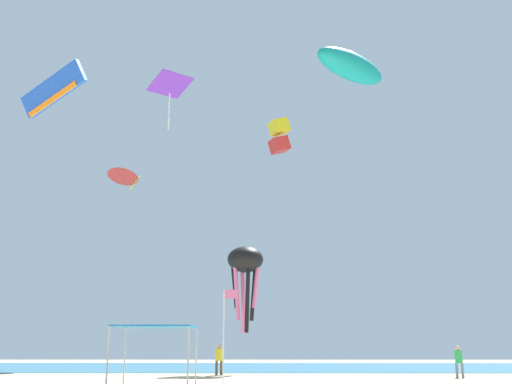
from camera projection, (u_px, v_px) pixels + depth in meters
The scene contains 11 objects.
ocean_strip at pixel (285, 367), 47.46m from camera, with size 110.00×22.68×0.03m, color teal.
canopy_tent at pixel (156, 329), 23.46m from camera, with size 3.08×2.87×2.45m.
person_near_tent at pixel (459, 359), 31.42m from camera, with size 0.41×0.40×1.67m.
person_leftmost at pixel (219, 357), 34.66m from camera, with size 0.43×0.42×1.78m.
banner_flag at pixel (225, 329), 23.11m from camera, with size 0.61×0.06×3.86m.
kite_box_yellow at pixel (279, 136), 47.81m from camera, with size 1.96×1.82×3.04m.
kite_parafoil_blue at pixel (53, 90), 26.98m from camera, with size 3.53×1.88×2.28m.
kite_octopus_black at pixel (245, 264), 37.29m from camera, with size 2.86×2.86×5.41m.
kite_diamond_purple at pixel (170, 87), 44.72m from camera, with size 3.73×3.71×4.05m.
kite_inflatable_teal at pixel (351, 66), 38.30m from camera, with size 5.98×5.60×2.43m.
kite_delta_red at pixel (124, 174), 49.21m from camera, with size 3.30×3.31×2.30m.
Camera 1 is at (-1.93, -20.52, 1.66)m, focal length 41.01 mm.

